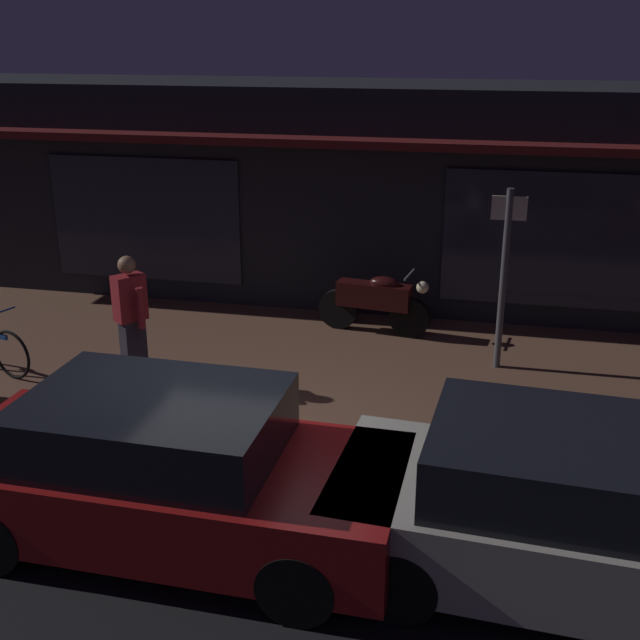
{
  "coord_description": "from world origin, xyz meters",
  "views": [
    {
      "loc": [
        2.32,
        -6.84,
        4.39
      ],
      "look_at": [
        0.27,
        2.4,
        0.95
      ],
      "focal_mm": 44.82,
      "sensor_mm": 36.0,
      "label": 1
    }
  ],
  "objects_px": {
    "parked_car_near": "(168,471)",
    "parked_car_far": "(577,514)",
    "sign_post": "(504,269)",
    "person_photographer": "(131,318)",
    "motorcycle": "(376,301)"
  },
  "relations": [
    {
      "from": "motorcycle",
      "to": "sign_post",
      "type": "distance_m",
      "value": 2.18
    },
    {
      "from": "motorcycle",
      "to": "sign_post",
      "type": "relative_size",
      "value": 0.71
    },
    {
      "from": "parked_car_near",
      "to": "parked_car_far",
      "type": "distance_m",
      "value": 3.5
    },
    {
      "from": "person_photographer",
      "to": "parked_car_near",
      "type": "distance_m",
      "value": 3.3
    },
    {
      "from": "person_photographer",
      "to": "parked_car_near",
      "type": "bearing_deg",
      "value": -59.78
    },
    {
      "from": "person_photographer",
      "to": "motorcycle",
      "type": "bearing_deg",
      "value": 41.87
    },
    {
      "from": "person_photographer",
      "to": "parked_car_far",
      "type": "xyz_separation_m",
      "value": [
        5.15,
        -2.75,
        -0.32
      ]
    },
    {
      "from": "person_photographer",
      "to": "parked_car_near",
      "type": "relative_size",
      "value": 0.4
    },
    {
      "from": "parked_car_near",
      "to": "motorcycle",
      "type": "bearing_deg",
      "value": 78.6
    },
    {
      "from": "motorcycle",
      "to": "parked_car_far",
      "type": "bearing_deg",
      "value": -64.78
    },
    {
      "from": "sign_post",
      "to": "parked_car_near",
      "type": "distance_m",
      "value": 5.26
    },
    {
      "from": "person_photographer",
      "to": "sign_post",
      "type": "bearing_deg",
      "value": 18.61
    },
    {
      "from": "sign_post",
      "to": "parked_car_far",
      "type": "xyz_separation_m",
      "value": [
        0.66,
        -4.26,
        -0.81
      ]
    },
    {
      "from": "motorcycle",
      "to": "parked_car_far",
      "type": "xyz_separation_m",
      "value": [
        2.44,
        -5.18,
        0.06
      ]
    },
    {
      "from": "parked_car_near",
      "to": "person_photographer",
      "type": "bearing_deg",
      "value": 120.22
    }
  ]
}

